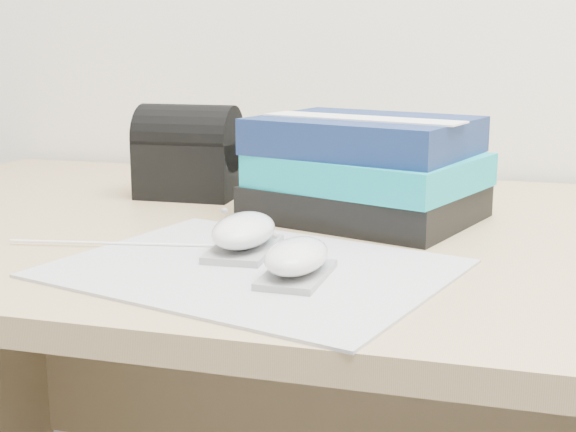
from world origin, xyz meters
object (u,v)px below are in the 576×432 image
(book_stack, at_px, (366,169))
(pouch, at_px, (189,152))
(mouse_rear, at_px, (244,234))
(mouse_front, at_px, (297,259))
(desk, at_px, (406,388))

(book_stack, relative_size, pouch, 2.24)
(mouse_rear, distance_m, pouch, 0.35)
(pouch, bearing_deg, mouse_front, -54.28)
(desk, distance_m, mouse_rear, 0.37)
(mouse_rear, xyz_separation_m, pouch, (-0.18, 0.29, 0.04))
(book_stack, bearing_deg, pouch, 165.02)
(mouse_rear, relative_size, book_stack, 0.37)
(desk, xyz_separation_m, mouse_front, (-0.07, -0.30, 0.26))
(mouse_rear, bearing_deg, pouch, 122.31)
(mouse_rear, height_order, pouch, pouch)
(mouse_front, distance_m, book_stack, 0.30)
(mouse_front, bearing_deg, book_stack, 87.31)
(book_stack, bearing_deg, desk, 3.84)
(desk, bearing_deg, book_stack, -176.16)
(desk, xyz_separation_m, book_stack, (-0.06, -0.00, 0.30))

